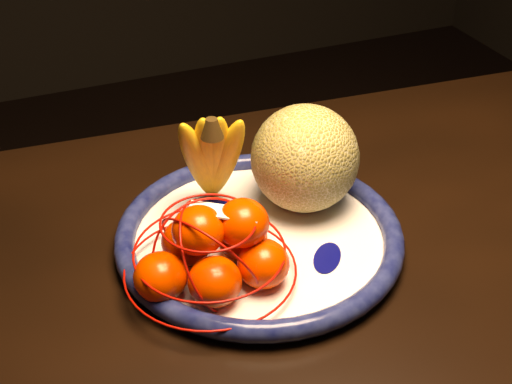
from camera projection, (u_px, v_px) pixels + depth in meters
name	position (u px, v px, depth m)	size (l,w,h in m)	color
fruit_bowl	(259.00, 237.00, 0.83)	(0.33, 0.33, 0.03)	white
cantaloupe	(305.00, 158.00, 0.85)	(0.13, 0.13, 0.13)	olive
banana_bunch	(212.00, 154.00, 0.83)	(0.10, 0.10, 0.15)	yellow
mandarin_bag	(214.00, 252.00, 0.75)	(0.24, 0.24, 0.12)	#FF2D00
price_tag	(224.00, 212.00, 0.73)	(0.07, 0.03, 0.00)	white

